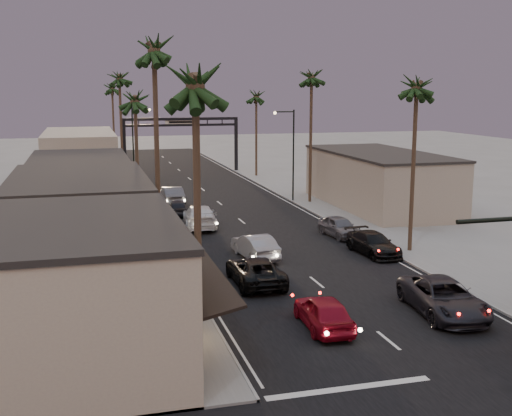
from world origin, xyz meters
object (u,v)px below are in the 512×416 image
streetlight_left (136,141)px  palm_rb (312,73)px  palm_ld (119,75)px  oncoming_red (323,312)px  palm_far (112,85)px  curbside_black (373,244)px  palm_lb (154,43)px  curbside_near (444,297)px  palm_lc (135,95)px  palm_rc (256,93)px  oncoming_silver (255,246)px  palm_la (195,74)px  palm_ra (417,81)px  streetlight_right (291,148)px  oncoming_pickup (255,271)px  arch (181,131)px

streetlight_left → palm_rb: (15.52, -14.00, 7.09)m
palm_ld → oncoming_red: bearing=-81.5°
palm_far → curbside_black: bearing=-75.3°
palm_lb → curbside_near: (12.76, -9.57, -12.53)m
curbside_near → palm_lc: bearing=124.5°
streetlight_left → palm_rb: size_ratio=0.63×
palm_rc → oncoming_silver: bearing=-105.3°
palm_la → curbside_near: (12.76, 3.43, -10.59)m
streetlight_left → palm_ra: (15.52, -34.00, 6.11)m
palm_la → palm_lc: palm_la is taller
curbside_near → palm_ra: bearing=75.0°
oncoming_red → curbside_near: curbside_near is taller
palm_lc → palm_rb: size_ratio=0.86×
palm_rb → streetlight_right: bearing=149.2°
streetlight_right → palm_far: bearing=114.8°
streetlight_right → palm_ld: bearing=147.2°
oncoming_red → curbside_black: 14.34m
streetlight_left → oncoming_pickup: size_ratio=1.60×
streetlight_right → palm_ra: size_ratio=0.68×
palm_lb → oncoming_red: (6.37, -9.82, -12.59)m
palm_far → oncoming_pickup: bearing=-85.3°
arch → palm_ra: size_ratio=1.15×
arch → curbside_black: size_ratio=2.98×
palm_ra → curbside_near: size_ratio=2.16×
arch → oncoming_pickup: arch is taller
palm_ra → curbside_near: bearing=-111.0°
palm_la → arch: bearing=82.0°
palm_la → streetlight_left: bearing=88.0°
palm_rb → palm_far: bearing=116.4°
streetlight_right → palm_ld: palm_ld is taller
oncoming_silver → curbside_near: 14.15m
streetlight_right → palm_rc: size_ratio=0.74×
palm_far → curbside_near: (12.46, -65.57, -10.59)m
arch → streetlight_left: size_ratio=1.69×
curbside_black → oncoming_red: bearing=-129.1°
streetlight_left → oncoming_red: 46.28m
curbside_near → oncoming_pickup: bearing=142.7°
palm_lc → oncoming_red: size_ratio=2.62×
oncoming_red → curbside_black: oncoming_red is taller
palm_lb → oncoming_silver: size_ratio=3.13×
streetlight_left → curbside_black: bearing=-69.4°
palm_rb → oncoming_silver: (-10.62, -18.85, -11.61)m
palm_ra → oncoming_pickup: size_ratio=2.35×
palm_lc → oncoming_red: (6.37, -23.82, -9.68)m
oncoming_silver → curbside_black: size_ratio=0.95×
arch → palm_rc: bearing=-34.9°
streetlight_left → curbside_near: size_ratio=1.47×
palm_ra → oncoming_red: (-10.83, -11.82, -10.65)m
palm_lc → curbside_black: 21.17m
palm_lb → streetlight_right: bearing=56.0°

